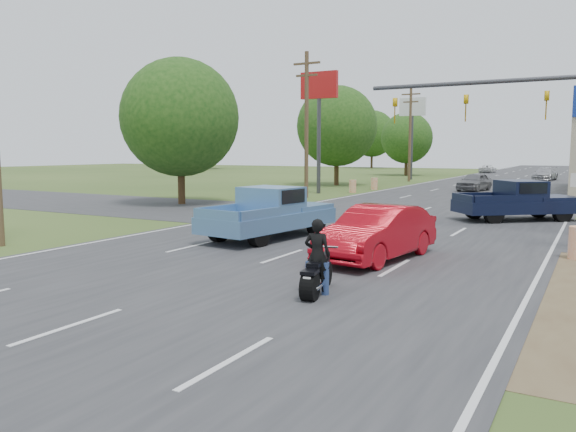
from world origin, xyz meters
The scene contains 23 objects.
ground centered at (0.00, 0.00, 0.00)m, with size 200.00×200.00×0.00m, color #33481D.
main_road centered at (0.00, 40.00, 0.01)m, with size 15.00×180.00×0.02m, color #2D2D30.
cross_road centered at (0.00, 18.00, 0.01)m, with size 120.00×10.00×0.02m, color #2D2D30.
utility_pole_5 centered at (-9.50, 28.00, 5.32)m, with size 2.00×0.28×10.00m.
utility_pole_6 centered at (-9.50, 52.00, 5.32)m, with size 2.00×0.28×10.00m.
tree_0 centered at (-14.00, 20.00, 5.26)m, with size 7.14×7.14×8.84m.
tree_1 centered at (-13.50, 42.00, 5.57)m, with size 7.56×7.56×9.36m.
tree_2 centered at (-14.20, 66.00, 4.95)m, with size 6.72×6.72×8.32m.
tree_4 centered at (-55.00, 75.00, 6.82)m, with size 9.24×9.24×11.44m.
tree_6 centered at (-30.00, 95.00, 6.51)m, with size 8.82×8.82×10.92m.
barrel_2 centered at (-8.50, 34.00, 0.50)m, with size 0.56×0.56×1.00m, color orange.
barrel_3 centered at (-8.20, 38.00, 0.50)m, with size 0.56×0.56×1.00m, color orange.
pole_sign_left_near centered at (-10.50, 32.00, 7.17)m, with size 3.00×0.35×9.20m.
pole_sign_left_far centered at (-10.50, 56.00, 7.17)m, with size 3.00×0.35×9.20m.
signal_mast centered at (5.82, 17.00, 4.80)m, with size 9.12×0.40×7.00m.
red_convertible centered at (2.72, 8.97, 0.81)m, with size 1.71×4.89×1.61m, color #A40712.
motorcycle centered at (2.98, 4.33, 0.46)m, with size 0.73×2.02×1.03m.
rider centered at (2.97, 4.38, 0.83)m, with size 0.60×0.40×1.65m, color black.
blue_pickup centered at (-2.27, 11.14, 0.97)m, with size 2.98×6.05×1.93m.
navy_pickup centered at (5.24, 21.39, 0.95)m, with size 5.80×5.25×1.88m.
distant_car_grey centered at (-0.50, 40.44, 0.74)m, with size 1.75×4.36×1.49m, color slate.
distant_car_silver centered at (3.07, 61.37, 0.72)m, with size 2.00×4.93×1.43m, color #A5A4A9.
distant_car_white centered at (-6.31, 80.72, 0.58)m, with size 1.93×4.18×1.16m, color silver.
Camera 1 is at (8.48, -6.86, 3.27)m, focal length 35.00 mm.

